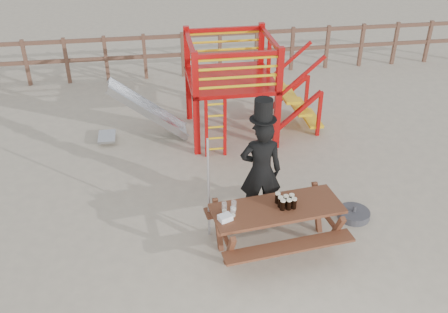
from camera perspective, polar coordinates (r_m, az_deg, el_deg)
ground at (r=7.79m, az=3.77°, el=-9.54°), size 60.00×60.00×0.00m
back_fence at (r=13.56m, az=-2.61°, el=12.21°), size 15.09×0.09×1.20m
playground_fort at (r=10.28m, az=0.34°, el=8.08°), size 4.71×1.84×2.10m
picnic_table at (r=7.42m, az=6.00°, el=-7.46°), size 2.03×1.51×0.73m
man_with_hat at (r=7.70m, az=4.24°, el=-1.39°), size 0.69×0.49×2.11m
metal_pole at (r=7.38m, az=-1.78°, el=-3.76°), size 0.04×0.04×1.70m
parasol_base at (r=8.46m, az=14.59°, el=-6.39°), size 0.52×0.52×0.22m
paper_bag at (r=6.95m, az=0.14°, el=-7.01°), size 0.22×0.20×0.08m
stout_pints at (r=7.23m, az=7.08°, el=-5.14°), size 0.27×0.26×0.17m
empty_glasses at (r=7.08m, az=0.73°, el=-5.95°), size 0.22×0.21×0.15m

